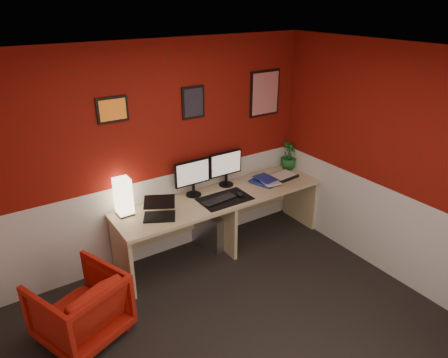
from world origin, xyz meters
TOP-DOWN VIEW (x-y plane):
  - ground at (0.00, 0.00)m, footprint 4.00×3.50m
  - ceiling at (0.00, 0.00)m, footprint 4.00×3.50m
  - wall_back at (0.00, 1.75)m, footprint 4.00×0.01m
  - wall_right at (2.00, 0.00)m, footprint 0.01×3.50m
  - wainscot_back at (0.00, 1.75)m, footprint 4.00×0.01m
  - wainscot_right at (2.00, 0.00)m, footprint 0.01×3.50m
  - desk at (0.71, 1.41)m, footprint 2.60×0.65m
  - shoji_lamp at (-0.41, 1.61)m, footprint 0.16×0.16m
  - laptop at (-0.13, 1.34)m, footprint 0.40×0.36m
  - monitor_left at (0.43, 1.61)m, footprint 0.45×0.06m
  - monitor_right at (0.91, 1.63)m, footprint 0.45×0.06m
  - desk_mat at (0.68, 1.32)m, footprint 0.60×0.38m
  - keyboard at (0.60, 1.31)m, footprint 0.43×0.18m
  - mouse at (0.87, 1.27)m, footprint 0.08×0.11m
  - book_bottom at (1.23, 1.38)m, footprint 0.33×0.38m
  - book_middle at (1.28, 1.38)m, footprint 0.26×0.32m
  - book_top at (1.26, 1.41)m, footprint 0.21×0.27m
  - zen_tray at (1.66, 1.42)m, footprint 0.37×0.28m
  - potted_plant at (1.91, 1.61)m, footprint 0.25×0.25m
  - pc_tower at (0.61, 1.55)m, footprint 0.30×0.48m
  - armchair at (-1.14, 0.92)m, footprint 0.90×0.92m
  - art_left at (-0.38, 1.74)m, footprint 0.32×0.02m
  - art_center at (0.54, 1.74)m, footprint 0.28×0.02m
  - art_right at (1.55, 1.74)m, footprint 0.44×0.02m

SIDE VIEW (x-z plane):
  - ground at x=0.00m, z-range -0.01..0.01m
  - pc_tower at x=0.61m, z-range 0.00..0.45m
  - armchair at x=-1.14m, z-range 0.00..0.65m
  - desk at x=0.71m, z-range 0.00..0.73m
  - wainscot_back at x=0.00m, z-range 0.00..1.00m
  - wainscot_right at x=2.00m, z-range 0.00..1.00m
  - desk_mat at x=0.68m, z-range 0.73..0.74m
  - keyboard at x=0.60m, z-range 0.74..0.75m
  - zen_tray at x=1.66m, z-range 0.73..0.76m
  - book_bottom at x=1.23m, z-range 0.73..0.76m
  - mouse at x=0.87m, z-range 0.74..0.77m
  - book_middle at x=1.28m, z-range 0.76..0.78m
  - book_top at x=1.26m, z-range 0.78..0.80m
  - laptop at x=-0.13m, z-range 0.73..0.95m
  - potted_plant at x=1.91m, z-range 0.73..1.10m
  - shoji_lamp at x=-0.41m, z-range 0.73..1.13m
  - monitor_left at x=0.43m, z-range 0.73..1.31m
  - monitor_right at x=0.91m, z-range 0.73..1.31m
  - wall_back at x=0.00m, z-range 0.00..2.50m
  - wall_right at x=2.00m, z-range 0.00..2.50m
  - art_right at x=1.55m, z-range 1.50..2.06m
  - art_center at x=0.54m, z-range 1.62..1.98m
  - art_left at x=-0.38m, z-range 1.72..1.98m
  - ceiling at x=0.00m, z-range 2.50..2.50m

